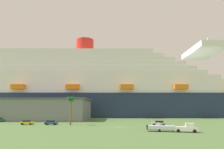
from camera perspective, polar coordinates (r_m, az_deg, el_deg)
ground_plane at (r=96.50m, az=3.18°, el=-12.75°), size 600.00×600.00×0.00m
cruise_ship at (r=141.55m, az=2.54°, el=-4.73°), size 226.18×57.03×62.70m
terminal_building at (r=109.63m, az=-18.21°, el=-9.14°), size 46.61×31.46×10.47m
pickup_truck at (r=55.52m, az=19.93°, el=-13.69°), size 5.81×2.86×2.20m
small_boat_on_trailer at (r=55.25m, az=14.14°, el=-14.08°), size 8.88×2.95×2.15m
palm_tree at (r=75.70m, az=-11.27°, el=-7.54°), size 3.15×3.29×10.14m
parked_car_blue_suv at (r=77.95m, az=-16.51°, el=-12.60°), size 4.47×2.33×1.58m
parked_car_silver_sedan at (r=73.57m, az=12.80°, el=-12.96°), size 4.71×2.16×1.58m
parked_car_yellow_taxi at (r=81.40m, az=-22.47°, el=-12.13°), size 4.56×2.69×1.58m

